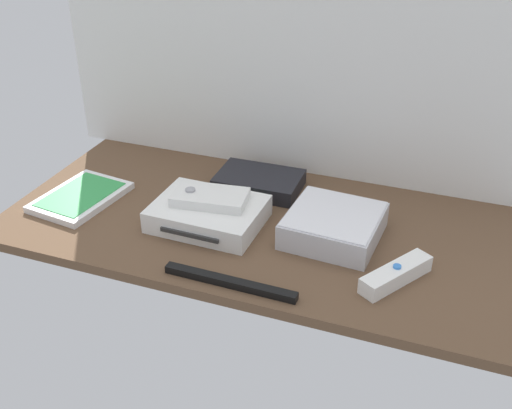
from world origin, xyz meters
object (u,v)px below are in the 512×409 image
Objects in this scene: game_case at (81,197)px; game_console at (208,214)px; mini_computer at (334,224)px; remote_wand at (396,275)px; network_router at (259,182)px; sensor_bar at (230,282)px; remote_classic_pad at (210,197)px.

game_console is at bearing 9.26° from game_case.
game_console is 1.18× the size of mini_computer.
game_console reaches higher than remote_wand.
remote_wand is at bearing 2.98° from game_case.
network_router is (4.52, 16.80, -0.50)cm from game_console.
mini_computer is 0.75× the size of sensor_bar.
game_case is at bearing 159.46° from sensor_bar.
mini_computer reaches higher than game_console.
mini_computer is at bearing 174.90° from remote_wand.
sensor_bar is at bearing -54.45° from game_console.
game_case is at bearing -174.50° from mini_computer.
mini_computer is 16.98cm from remote_wand.
game_case is 0.86× the size of sensor_bar.
game_console is 1.48× the size of remote_wand.
sensor_bar is (-26.23, -10.86, -0.81)cm from remote_wand.
game_console is 24.71cm from mini_computer.
network_router is at bearing 76.17° from game_console.
network_router is 34.51cm from sensor_bar.
game_case is at bearing -153.01° from network_router.
mini_computer is at bearing 59.84° from sensor_bar.
sensor_bar is at bearing -64.78° from remote_classic_pad.
game_console is 17.40cm from network_router.
sensor_bar is (-12.77, -21.16, -1.94)cm from mini_computer.
mini_computer reaches higher than game_case.
network_router is 1.26× the size of remote_wand.
mini_computer is 0.88× the size of game_case.
sensor_bar is (11.58, -16.96, -1.50)cm from game_console.
game_case is 1.34× the size of remote_classic_pad.
remote_wand is (66.87, -5.15, 0.75)cm from game_case.
network_router is 0.76× the size of sensor_bar.
mini_computer is at bearing 12.89° from game_case.
mini_computer reaches higher than sensor_bar.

